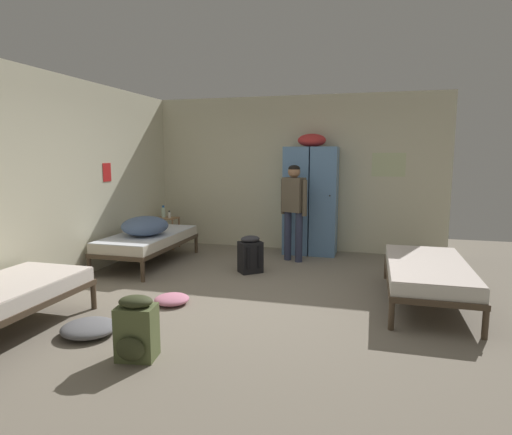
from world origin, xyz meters
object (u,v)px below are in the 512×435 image
Objects in this scene: lotion_bottle at (169,215)px; clothes_pile_grey at (89,328)px; clothes_pile_pink at (172,299)px; bedding_heap at (145,226)px; locker_bank at (311,198)px; backpack_black at (250,255)px; bed_left_rear at (148,240)px; water_bottle at (163,212)px; person_traveler at (294,204)px; backpack_olive at (136,329)px; shelf_unit at (167,230)px; bed_right at (427,271)px.

clothes_pile_grey is (0.99, -3.72, -0.56)m from lotion_bottle.
clothes_pile_pink is at bearing -63.25° from lotion_bottle.
lotion_bottle is 3.89m from clothes_pile_grey.
bedding_heap reaches higher than clothes_pile_pink.
locker_bank is 1.77m from backpack_black.
clothes_pile_grey is at bearing -110.71° from clothes_pile_pink.
water_bottle is (-0.33, 1.17, 0.29)m from bed_left_rear.
backpack_black reaches higher than clothes_pile_grey.
locker_bank reaches higher than lotion_bottle.
person_traveler is 2.55m from water_bottle.
bed_left_rear is at bearing 117.41° from backpack_olive.
person_traveler reaches higher than clothes_pile_grey.
water_bottle reaches higher than shelf_unit.
bedding_heap is at bearing -74.13° from water_bottle.
bed_left_rear is (0.25, -1.15, 0.04)m from shelf_unit.
shelf_unit is at bearing 155.49° from bed_right.
person_traveler is 2.74m from clothes_pile_pink.
bed_right is at bearing -24.42° from lotion_bottle.
shelf_unit reaches higher than backpack_olive.
shelf_unit reaches higher than backpack_black.
person_traveler is at bearing -106.69° from locker_bank.
bedding_heap is at bearing 170.96° from bed_right.
lotion_bottle is (0.07, -0.04, 0.28)m from shelf_unit.
locker_bank reaches higher than clothes_pile_grey.
backpack_black is (-0.49, -0.85, -0.68)m from person_traveler.
shelf_unit is 0.76× the size of bedding_heap.
locker_bank is 1.33× the size of person_traveler.
bed_left_rear is 3.45× the size of backpack_olive.
lotion_bottle reaches higher than bed_left_rear.
locker_bank is 2.84m from bed_right.
backpack_olive is at bearing -62.59° from bed_left_rear.
person_traveler is 3.84m from backpack_olive.
backpack_black reaches higher than bed_right.
backpack_olive is (-0.85, -4.34, -0.71)m from locker_bank.
clothes_pile_pink is (1.37, -2.72, -0.58)m from lotion_bottle.
person_traveler is at bearing 79.93° from backpack_olive.
locker_bank is at bearing 65.41° from backpack_black.
lotion_bottle is at bearing -173.33° from locker_bank.
bed_left_rear is 1.25m from water_bottle.
clothes_pile_pink is at bearing -53.51° from bed_left_rear.
shelf_unit reaches higher than clothes_pile_pink.
backpack_black and backpack_olive have the same top height.
backpack_black is at bearing -114.59° from locker_bank.
clothes_pile_pink is at bearing -62.43° from shelf_unit.
water_bottle is 4.00m from clothes_pile_grey.
person_traveler is at bearing 24.24° from bedding_heap.
backpack_olive is (1.85, -4.10, -0.41)m from water_bottle.
locker_bank reaches higher than backpack_black.
shelf_unit is 3.92m from clothes_pile_grey.
locker_bank is at bearing 73.31° from person_traveler.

